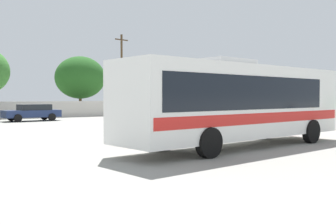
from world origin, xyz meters
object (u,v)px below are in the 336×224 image
Objects in this scene: roadside_tree_midright at (80,78)px; utility_pole_near at (122,73)px; coach_bus_white_red at (237,101)px; roadside_tree_right at (183,78)px; parked_car_third_dark_blue at (32,112)px.

utility_pole_near is at bearing -23.39° from roadside_tree_midright.
roadside_tree_right is at bearing 57.28° from coach_bus_white_red.
roadside_tree_midright is at bearing 79.71° from coach_bus_white_red.
roadside_tree_right is at bearing -7.75° from roadside_tree_midright.
coach_bus_white_red is 31.33m from roadside_tree_midright.
coach_bus_white_red is 1.26× the size of utility_pole_near.
utility_pole_near is (9.86, 28.89, 2.89)m from coach_bus_white_red.
utility_pole_near is at bearing 71.16° from coach_bus_white_red.
coach_bus_white_red is 2.47× the size of parked_car_third_dark_blue.
utility_pole_near reaches higher than parked_car_third_dark_blue.
roadside_tree_right is at bearing 0.50° from utility_pole_near.
parked_car_third_dark_blue is 0.51× the size of utility_pole_near.
coach_bus_white_red is at bearing -108.84° from utility_pole_near.
parked_car_third_dark_blue is at bearing -151.45° from utility_pole_near.
parked_car_third_dark_blue is 11.78m from roadside_tree_midright.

